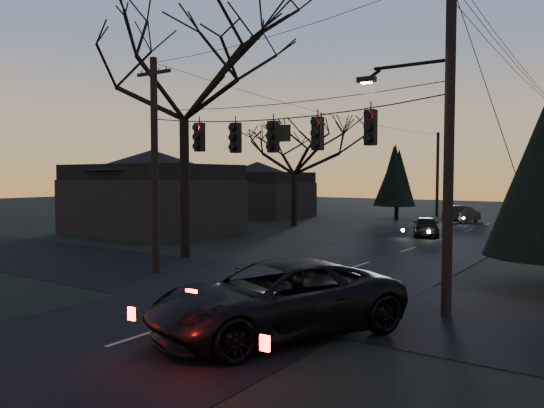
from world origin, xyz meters
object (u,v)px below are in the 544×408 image
Objects in this scene: utility_pole_right at (446,316)px; utility_pole_left at (156,273)px; sedan_oncoming_b at (462,214)px; bare_tree_left at (184,64)px; utility_pole_far_l at (437,216)px; sedan_oncoming_a at (426,226)px; suv_near at (277,299)px.

utility_pole_right reaches higher than utility_pole_left.
utility_pole_left is at bearing 92.18° from sedan_oncoming_b.
bare_tree_left is at bearing 164.88° from utility_pole_right.
sedan_oncoming_b is (3.94, -6.03, 0.70)m from utility_pole_far_l.
utility_pole_far_l is (0.00, 36.00, 0.00)m from utility_pole_left.
sedan_oncoming_a is at bearing -74.76° from utility_pole_far_l.
sedan_oncoming_a is 11.44m from sedan_oncoming_b.
bare_tree_left is at bearing -93.30° from utility_pole_far_l.
utility_pole_left reaches higher than sedan_oncoming_b.
utility_pole_right reaches higher than suv_near.
utility_pole_left is at bearing 55.44° from sedan_oncoming_a.
sedan_oncoming_a is at bearing 109.98° from utility_pole_right.
sedan_oncoming_a is (4.75, 18.56, 0.66)m from utility_pole_left.
sedan_oncoming_a is (-6.75, 18.56, 0.66)m from utility_pole_right.
bare_tree_left reaches higher than sedan_oncoming_a.
suv_near is (-2.86, -4.12, 0.89)m from utility_pole_right.
utility_pole_right is at bearing 79.90° from suv_near.
sedan_oncoming_b is (5.81, 26.36, -8.40)m from bare_tree_left.
utility_pole_left is 36.00m from utility_pole_far_l.
utility_pole_right is 0.77× the size of bare_tree_left.
suv_near is (10.50, -7.73, -8.21)m from bare_tree_left.
bare_tree_left is 15.41m from suv_near.
utility_pole_right reaches higher than sedan_oncoming_b.
utility_pole_far_l is 1.25× the size of suv_near.
utility_pole_right reaches higher than sedan_oncoming_a.
utility_pole_right is at bearing 89.78° from sedan_oncoming_a.
bare_tree_left is 18.40m from sedan_oncoming_a.
utility_pole_far_l is 18.09m from sedan_oncoming_a.
bare_tree_left is 2.04× the size of suv_near.
utility_pole_left is 2.01× the size of sedan_oncoming_b.
utility_pole_right is at bearing 113.82° from sedan_oncoming_b.
utility_pole_right is at bearing 0.00° from utility_pole_left.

